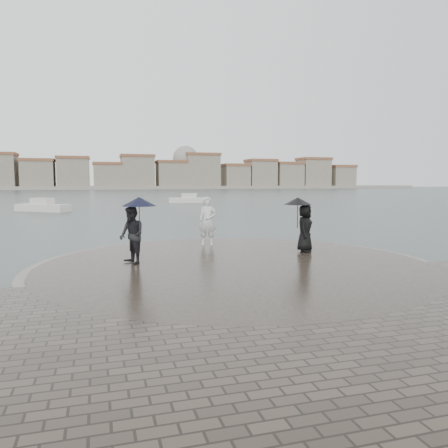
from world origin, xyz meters
name	(u,v)px	position (x,y,z in m)	size (l,w,h in m)	color
ground	(282,305)	(0.00, 0.00, 0.00)	(400.00, 400.00, 0.00)	#2B3835
kerb_ring	(236,269)	(0.00, 3.50, 0.16)	(12.50, 12.50, 0.32)	gray
quay_tip	(236,269)	(0.00, 3.50, 0.18)	(11.90, 11.90, 0.36)	#2D261E
statue	(208,221)	(0.11, 7.48, 1.32)	(0.70, 0.46, 1.91)	silver
visitor_left	(134,227)	(-3.02, 4.30, 1.49)	(1.26, 1.16, 2.04)	black
visitor_right	(303,221)	(2.96, 4.89, 1.47)	(1.23, 1.10, 1.95)	black
far_skyline	(90,174)	(-6.29, 160.71, 5.61)	(260.00, 20.00, 37.00)	gray
boats	(128,203)	(-0.58, 42.56, 0.38)	(22.56, 16.34, 1.50)	beige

